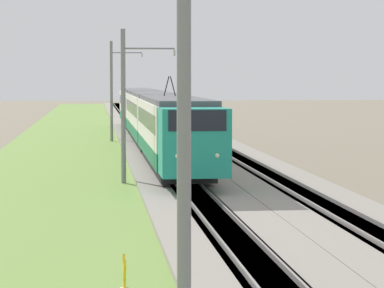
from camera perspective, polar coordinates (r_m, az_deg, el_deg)
ballast_main at (r=56.32m, az=-1.96°, el=-0.83°), size 240.00×4.40×0.30m
ballast_adjacent at (r=56.81m, az=2.50°, el=-0.79°), size 240.00×4.40×0.30m
track_main at (r=56.32m, az=-1.96°, el=-0.82°), size 240.00×1.57×0.45m
track_adjacent at (r=56.81m, az=2.50°, el=-0.78°), size 240.00×1.57×0.45m
grass_verge at (r=56.21m, az=-8.20°, el=-0.97°), size 240.00×8.88×0.12m
passenger_train at (r=65.74m, az=-2.58°, el=1.86°), size 58.59×2.95×5.15m
catenary_mast_near at (r=13.81m, az=-0.24°, el=-0.30°), size 0.22×2.56×7.64m
catenary_mast_mid at (r=42.50m, az=-4.24°, el=2.47°), size 0.22×2.56×7.32m
catenary_mast_far at (r=71.24m, az=-5.03°, el=3.38°), size 0.22×2.56×7.93m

